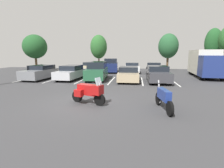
{
  "coord_description": "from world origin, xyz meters",
  "views": [
    {
      "loc": [
        2.76,
        -8.73,
        2.64
      ],
      "look_at": [
        1.26,
        1.83,
        0.72
      ],
      "focal_mm": 27.15,
      "sensor_mm": 36.0,
      "label": 1
    }
  ],
  "objects": [
    {
      "name": "tree_far_right",
      "position": [
        -13.82,
        17.68,
        3.77
      ],
      "size": [
        3.85,
        3.85,
        5.72
      ],
      "color": "#4C3823",
      "rests_on": "ground"
    },
    {
      "name": "car_tan",
      "position": [
        2.04,
        7.81,
        0.67
      ],
      "size": [
        2.03,
        4.72,
        1.39
      ],
      "color": "tan",
      "rests_on": "ground"
    },
    {
      "name": "car_grey",
      "position": [
        -7.07,
        7.66,
        0.72
      ],
      "size": [
        2.26,
        4.7,
        1.46
      ],
      "color": "slate",
      "rests_on": "ground"
    },
    {
      "name": "tree_left",
      "position": [
        -3.76,
        20.69,
        3.8
      ],
      "size": [
        2.88,
        2.88,
        5.83
      ],
      "color": "#4C3823",
      "rests_on": "ground"
    },
    {
      "name": "car_green",
      "position": [
        -1.2,
        8.23,
        0.89
      ],
      "size": [
        2.15,
        4.76,
        1.82
      ],
      "color": "#235638",
      "rests_on": "ground"
    },
    {
      "name": "tree_rear",
      "position": [
        7.91,
        20.7,
        3.86
      ],
      "size": [
        3.21,
        3.21,
        5.87
      ],
      "color": "#4C3823",
      "rests_on": "ground"
    },
    {
      "name": "box_truck",
      "position": [
        10.51,
        11.93,
        1.61
      ],
      "size": [
        2.95,
        7.25,
        3.06
      ],
      "color": "navy",
      "rests_on": "ground"
    },
    {
      "name": "tree_far_left",
      "position": [
        14.73,
        20.64,
        4.33
      ],
      "size": [
        2.56,
        2.56,
        6.58
      ],
      "color": "#4C3823",
      "rests_on": "ground"
    },
    {
      "name": "car_charcoal",
      "position": [
        4.82,
        7.63,
        0.73
      ],
      "size": [
        1.99,
        4.48,
        1.49
      ],
      "color": "#38383D",
      "rests_on": "ground"
    },
    {
      "name": "car_silver",
      "position": [
        -3.89,
        7.97,
        0.72
      ],
      "size": [
        2.01,
        4.71,
        1.45
      ],
      "color": "#B7B7BC",
      "rests_on": "ground"
    },
    {
      "name": "car_far_white",
      "position": [
        2.18,
        15.21,
        0.68
      ],
      "size": [
        2.08,
        4.32,
        1.38
      ],
      "color": "white",
      "rests_on": "ground"
    },
    {
      "name": "parking_stripes",
      "position": [
        -1.12,
        7.79,
        0.0
      ],
      "size": [
        15.11,
        5.07,
        0.01
      ],
      "color": "silver",
      "rests_on": "ground"
    },
    {
      "name": "car_far_black",
      "position": [
        5.18,
        15.23,
        0.7
      ],
      "size": [
        2.3,
        4.59,
        1.43
      ],
      "color": "black",
      "rests_on": "ground"
    },
    {
      "name": "car_far_navy",
      "position": [
        -0.82,
        15.33,
        0.95
      ],
      "size": [
        2.27,
        4.37,
        1.96
      ],
      "color": "navy",
      "rests_on": "ground"
    },
    {
      "name": "ground",
      "position": [
        0.0,
        0.0,
        -0.05
      ],
      "size": [
        44.0,
        44.0,
        0.1
      ],
      "primitive_type": "cube",
      "color": "#38383A"
    },
    {
      "name": "motorcycle_second",
      "position": [
        4.09,
        -0.72,
        0.6
      ],
      "size": [
        0.67,
        2.27,
        1.3
      ],
      "color": "black",
      "rests_on": "ground"
    },
    {
      "name": "car_far_champagne",
      "position": [
        -3.82,
        15.12,
        0.71
      ],
      "size": [
        2.05,
        4.32,
        1.43
      ],
      "color": "#C1B289",
      "rests_on": "ground"
    },
    {
      "name": "motorcycle_touring",
      "position": [
        0.35,
        -0.31,
        0.69
      ],
      "size": [
        2.01,
        1.16,
        1.46
      ],
      "color": "black",
      "rests_on": "ground"
    }
  ]
}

